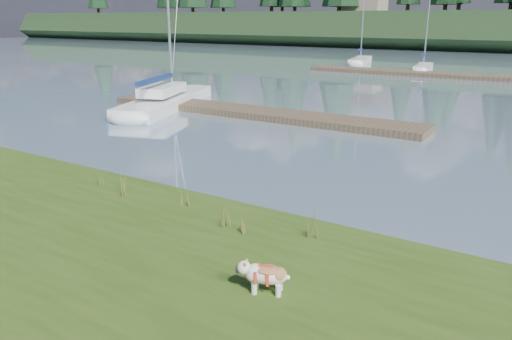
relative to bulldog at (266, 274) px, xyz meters
The scene contains 14 objects.
ground 34.88m from the bulldog, 98.09° to the left, with size 200.00×200.00×0.00m, color #778FA0.
bulldog is the anchor object (origin of this frame).
sailboat_main 19.75m from the bulldog, 135.77° to the left, with size 5.16×9.89×14.03m.
dock_near 16.20m from the bulldog, 123.36° to the left, with size 16.00×2.00×0.30m, color #4C3D2C.
dock_far 34.65m from the bulldog, 94.81° to the left, with size 26.00×2.20×0.30m, color #4C3D2C.
sailboat_bg_1 45.28m from the bulldog, 109.20° to the left, with size 2.84×7.13×10.56m.
sailboat_bg_2 39.23m from the bulldog, 101.21° to the left, with size 2.09×6.02×9.12m.
weed_0 5.44m from the bulldog, 160.02° to the left, with size 0.17×0.14×0.70m.
weed_1 4.04m from the bulldog, 147.32° to the left, with size 0.17×0.14×0.47m.
weed_2 2.54m from the bulldog, 138.72° to the left, with size 0.17×0.14×0.61m.
weed_3 6.47m from the bulldog, 161.02° to the left, with size 0.17×0.14×0.49m.
weed_4 2.27m from the bulldog, 133.42° to the left, with size 0.17×0.14×0.38m.
weed_5 2.19m from the bulldog, 96.34° to the left, with size 0.17×0.14×0.66m.
mud_lip 5.74m from the bulldog, 149.19° to the left, with size 60.00×0.50×0.14m, color #33281C.
Camera 1 is at (8.43, -10.33, 4.39)m, focal length 35.00 mm.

